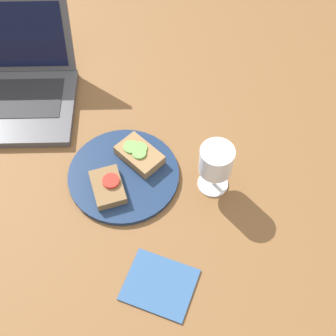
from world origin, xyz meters
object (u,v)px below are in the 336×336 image
(sandwich_with_cucumber, at_px, (138,155))
(sandwich_with_tomato, at_px, (108,187))
(plate, at_px, (124,175))
(laptop, at_px, (4,87))
(napkin, at_px, (160,285))
(wine_glass, at_px, (216,162))

(sandwich_with_cucumber, xyz_separation_m, sandwich_with_tomato, (-0.06, -0.08, -0.00))
(plate, bearing_deg, laptop, 141.13)
(plate, relative_size, napkin, 1.88)
(plate, height_order, sandwich_with_tomato, sandwich_with_tomato)
(laptop, bearing_deg, sandwich_with_tomato, -46.45)
(napkin, bearing_deg, sandwich_with_cucumber, 98.73)
(sandwich_with_tomato, distance_m, wine_glass, 0.24)
(sandwich_with_cucumber, height_order, sandwich_with_tomato, sandwich_with_cucumber)
(sandwich_with_cucumber, distance_m, napkin, 0.30)
(laptop, relative_size, napkin, 2.60)
(sandwich_with_cucumber, height_order, napkin, sandwich_with_cucumber)
(plate, xyz_separation_m, sandwich_with_cucumber, (0.03, 0.04, 0.02))
(napkin, bearing_deg, plate, 106.96)
(sandwich_with_tomato, bearing_deg, plate, 52.23)
(sandwich_with_cucumber, bearing_deg, plate, -127.54)
(sandwich_with_cucumber, xyz_separation_m, laptop, (-0.34, 0.20, 0.01))
(wine_glass, distance_m, laptop, 0.57)
(wine_glass, bearing_deg, plate, 172.65)
(plate, distance_m, sandwich_with_tomato, 0.05)
(plate, height_order, laptop, laptop)
(sandwich_with_cucumber, relative_size, wine_glass, 0.94)
(sandwich_with_tomato, bearing_deg, laptop, 133.55)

